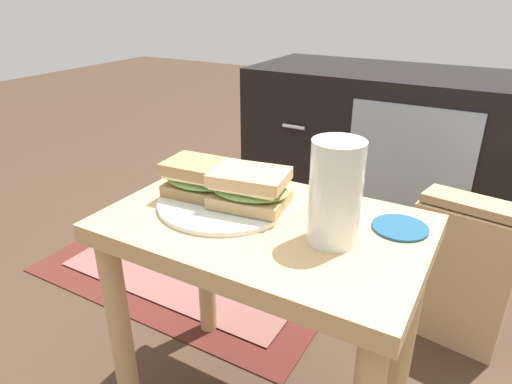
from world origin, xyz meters
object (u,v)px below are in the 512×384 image
object	(u,v)px
plate	(225,202)
paper_bag	(460,271)
tv_cabinet	(386,153)
sandwich_front	(201,178)
sandwich_back	(250,188)
coaster	(400,228)
beer_glass	(335,195)

from	to	relation	value
plate	paper_bag	size ratio (longest dim) A/B	0.65
tv_cabinet	sandwich_front	xyz separation A→B (m)	(-0.13, -0.93, 0.21)
sandwich_back	coaster	bearing A→B (deg)	14.10
paper_bag	beer_glass	bearing A→B (deg)	-112.13
sandwich_back	coaster	xyz separation A→B (m)	(0.26, 0.06, -0.04)
sandwich_front	coaster	world-z (taller)	sandwich_front
tv_cabinet	paper_bag	xyz separation A→B (m)	(0.33, -0.50, -0.10)
tv_cabinet	beer_glass	size ratio (longest dim) A/B	5.69
sandwich_back	plate	bearing A→B (deg)	-177.91
plate	sandwich_front	size ratio (longest dim) A/B	1.70
sandwich_back	coaster	distance (m)	0.27
sandwich_front	sandwich_back	bearing A→B (deg)	2.09
tv_cabinet	plate	xyz separation A→B (m)	(-0.08, -0.93, 0.17)
sandwich_back	beer_glass	bearing A→B (deg)	-8.96
sandwich_front	paper_bag	bearing A→B (deg)	43.13
tv_cabinet	plate	distance (m)	0.95
coaster	paper_bag	xyz separation A→B (m)	(0.10, 0.36, -0.27)
sandwich_back	beer_glass	world-z (taller)	beer_glass
sandwich_front	coaster	distance (m)	0.37
sandwich_front	beer_glass	xyz separation A→B (m)	(0.28, -0.02, 0.04)
tv_cabinet	beer_glass	bearing A→B (deg)	-81.37
coaster	paper_bag	size ratio (longest dim) A/B	0.24
beer_glass	paper_bag	distance (m)	0.60
plate	sandwich_front	bearing A→B (deg)	-177.91
paper_bag	sandwich_front	bearing A→B (deg)	-136.87
beer_glass	paper_bag	size ratio (longest dim) A/B	0.43
tv_cabinet	coaster	distance (m)	0.91
beer_glass	coaster	size ratio (longest dim) A/B	1.78
sandwich_front	paper_bag	distance (m)	0.70
plate	sandwich_back	size ratio (longest dim) A/B	1.62
tv_cabinet	sandwich_front	world-z (taller)	tv_cabinet
plate	paper_bag	distance (m)	0.65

